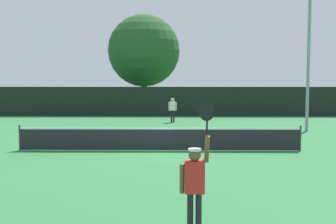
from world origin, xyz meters
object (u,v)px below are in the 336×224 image
at_px(tennis_ball, 108,137).
at_px(parked_car_mid, 133,101).
at_px(player_receiving, 173,108).
at_px(light_pole, 309,41).
at_px(player_serving, 195,178).
at_px(large_tree, 144,51).
at_px(parked_car_near, 84,101).

height_order(tennis_ball, parked_car_mid, parked_car_mid).
relative_size(player_receiving, parked_car_mid, 0.39).
bearing_deg(tennis_ball, light_pole, 14.48).
xyz_separation_m(light_pole, parked_car_mid, (-11.84, 18.15, -4.40)).
distance_m(player_serving, parked_car_mid, 34.34).
distance_m(player_receiving, light_pole, 9.95).
xyz_separation_m(large_tree, parked_car_mid, (-1.37, 2.75, -4.86)).
relative_size(large_tree, parked_car_near, 2.05).
xyz_separation_m(player_serving, light_pole, (7.28, 15.88, 4.04)).
height_order(player_serving, large_tree, large_tree).
relative_size(tennis_ball, light_pole, 0.01).
height_order(player_serving, parked_car_near, player_serving).
relative_size(player_receiving, parked_car_near, 0.38).
xyz_separation_m(player_receiving, tennis_ball, (-3.28, -7.52, -0.99)).
relative_size(player_receiving, large_tree, 0.19).
bearing_deg(light_pole, player_receiving, 148.90).
height_order(player_serving, player_receiving, player_serving).
relative_size(player_serving, parked_car_mid, 0.60).
bearing_deg(tennis_ball, parked_car_mid, 92.22).
distance_m(player_receiving, tennis_ball, 8.26).
height_order(player_receiving, parked_car_mid, parked_car_mid).
xyz_separation_m(player_receiving, large_tree, (-2.73, 10.72, 4.61)).
bearing_deg(player_receiving, large_tree, -75.70).
bearing_deg(parked_car_near, player_serving, -67.02).
bearing_deg(light_pole, tennis_ball, -165.52).
xyz_separation_m(parked_car_near, parked_car_mid, (4.74, 1.00, 0.00)).
distance_m(player_receiving, large_tree, 11.99).
xyz_separation_m(tennis_ball, light_pole, (11.03, 2.85, 5.14)).
bearing_deg(parked_car_mid, large_tree, -61.93).
bearing_deg(parked_car_near, large_tree, -8.81).
bearing_deg(player_receiving, parked_car_near, -54.70).
bearing_deg(parked_car_mid, player_serving, -80.67).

